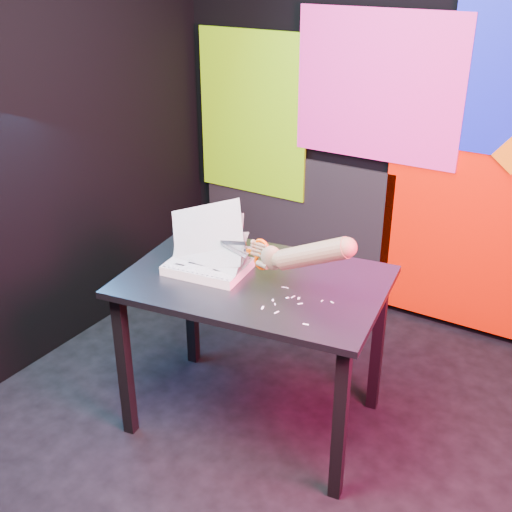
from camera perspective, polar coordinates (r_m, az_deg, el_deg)
The scene contains 7 objects.
room at distance 2.24m, azimuth 2.60°, elevation 8.14°, with size 3.01×3.01×2.71m.
backdrop at distance 3.63m, azimuth 14.88°, elevation 7.73°, with size 2.88×0.05×2.08m.
work_table at distance 2.79m, azimuth -0.13°, elevation -3.84°, with size 1.20×0.89×0.75m.
printout_stack at distance 2.80m, azimuth -4.31°, elevation -0.72°, with size 0.41×0.29×0.33m.
scissors at distance 2.63m, azimuth 0.17°, elevation 0.22°, with size 0.25×0.02×0.14m.
hand_forearm at distance 2.49m, azimuth 4.45°, elevation 0.15°, with size 0.46×0.10×0.23m.
paper_clippings at distance 2.55m, azimuth 3.04°, elevation -4.24°, with size 0.24×0.22×0.00m.
Camera 1 is at (1.04, -1.86, 2.03)m, focal length 45.00 mm.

